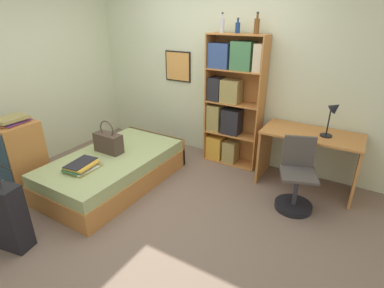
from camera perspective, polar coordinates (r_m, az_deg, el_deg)
ground_plane at (r=3.78m, az=-7.07°, el=-10.07°), size 14.00×14.00×0.00m
wall_back at (r=4.55m, az=4.57°, el=13.68°), size 10.00×0.09×2.60m
wall_left at (r=4.84m, az=-28.60°, el=11.53°), size 0.06×10.00×2.60m
bed at (r=4.08m, az=-14.47°, el=-4.64°), size 1.04×1.84×0.41m
handbag at (r=4.04m, az=-15.66°, el=0.32°), size 0.38×0.17×0.43m
book_stack_on_bed at (r=3.73m, az=-20.31°, el=-3.97°), size 0.33×0.40×0.08m
dresser at (r=4.31m, az=-30.16°, el=-2.13°), size 0.50×0.50×0.89m
magazine_pile_on_dresser at (r=4.14m, az=-31.25°, el=3.92°), size 0.34×0.37×0.08m
bookcase at (r=4.32m, az=7.16°, el=8.21°), size 0.80×0.30×1.85m
bottle_green at (r=4.22m, az=5.76°, el=21.62°), size 0.06×0.06×0.25m
bottle_brown at (r=4.16m, az=8.70°, el=21.11°), size 0.06×0.06×0.19m
bottle_clear at (r=4.07m, az=12.24°, el=21.19°), size 0.07×0.07×0.26m
desk at (r=4.02m, az=21.46°, el=-1.07°), size 1.17×0.60×0.75m
desk_lamp at (r=3.81m, az=25.35°, el=5.38°), size 0.19×0.14×0.44m
desk_chair at (r=3.66m, az=19.13°, el=-7.55°), size 0.49×0.49×0.84m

